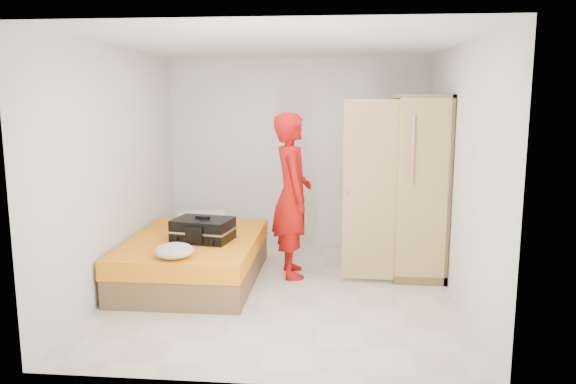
# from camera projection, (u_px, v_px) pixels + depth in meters

# --- Properties ---
(room) EXTENTS (4.00, 4.02, 2.60)m
(room) POSITION_uv_depth(u_px,v_px,m) (284.00, 172.00, 5.86)
(room) COLOR beige
(room) RESTS_ON ground
(bed) EXTENTS (1.42, 2.02, 0.50)m
(bed) POSITION_uv_depth(u_px,v_px,m) (195.00, 259.00, 6.40)
(bed) COLOR brown
(bed) RESTS_ON ground
(wardrobe) EXTENTS (1.17, 1.20, 2.10)m
(wardrobe) POSITION_uv_depth(u_px,v_px,m) (413.00, 189.00, 6.62)
(wardrobe) COLOR tan
(wardrobe) RESTS_ON ground
(person) EXTENTS (0.60, 0.78, 1.90)m
(person) POSITION_uv_depth(u_px,v_px,m) (292.00, 195.00, 6.47)
(person) COLOR red
(person) RESTS_ON ground
(suitcase) EXTENTS (0.71, 0.58, 0.28)m
(suitcase) POSITION_uv_depth(u_px,v_px,m) (203.00, 230.00, 6.20)
(suitcase) COLOR black
(suitcase) RESTS_ON bed
(round_cushion) EXTENTS (0.39, 0.39, 0.15)m
(round_cushion) POSITION_uv_depth(u_px,v_px,m) (174.00, 251.00, 5.54)
(round_cushion) COLOR silver
(round_cushion) RESTS_ON bed
(pillow) EXTENTS (0.64, 0.43, 0.11)m
(pillow) POSITION_uv_depth(u_px,v_px,m) (202.00, 217.00, 7.19)
(pillow) COLOR silver
(pillow) RESTS_ON bed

